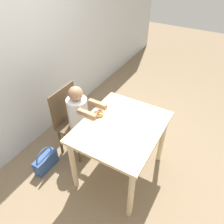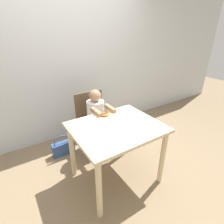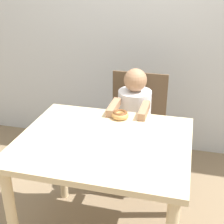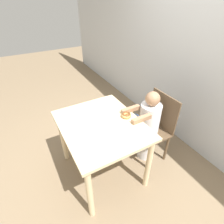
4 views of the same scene
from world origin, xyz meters
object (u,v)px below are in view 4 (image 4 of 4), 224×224
object	(u,v)px
donut	(126,115)
child_figure	(148,128)
handbag	(136,126)
chair	(155,127)

from	to	relation	value
donut	child_figure	bearing A→B (deg)	83.72
donut	handbag	size ratio (longest dim) A/B	0.34
child_figure	chair	bearing A→B (deg)	90.00
chair	child_figure	xyz separation A→B (m)	(0.00, -0.12, 0.03)
donut	handbag	bearing A→B (deg)	129.93
child_figure	donut	distance (m)	0.43
handbag	child_figure	bearing A→B (deg)	-23.53
chair	child_figure	world-z (taller)	child_figure
chair	handbag	world-z (taller)	chair
handbag	chair	bearing A→B (deg)	-10.93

